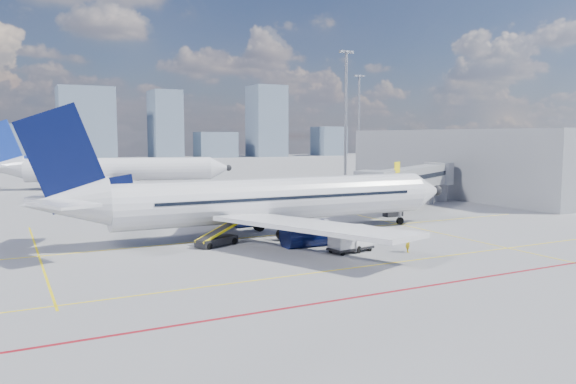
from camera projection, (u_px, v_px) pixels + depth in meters
name	position (u px, v px, depth m)	size (l,w,h in m)	color
ground	(321.00, 251.00, 44.35)	(420.00, 420.00, 0.00)	gray
apron_markings	(342.00, 261.00, 40.63)	(90.00, 35.12, 0.01)	yellow
jet_bridge	(415.00, 179.00, 69.65)	(23.55, 15.78, 6.30)	gray
terminal_block	(461.00, 163.00, 85.05)	(10.00, 42.00, 10.00)	gray
floodlight_mast_ne	(346.00, 113.00, 108.97)	(3.20, 0.61, 25.45)	gray
floodlight_mast_far	(359.00, 119.00, 152.23)	(3.20, 0.61, 25.45)	gray
distant_skyline	(60.00, 127.00, 210.47)	(245.33, 15.45, 31.19)	slate
main_aircraft	(262.00, 201.00, 50.55)	(40.70, 35.46, 11.86)	silver
second_aircraft	(110.00, 170.00, 97.03)	(41.00, 35.19, 12.14)	silver
baggage_tug	(357.00, 242.00, 44.22)	(2.60, 2.17, 1.57)	silver
cargo_dolly	(351.00, 238.00, 43.81)	(3.82, 2.12, 1.99)	black
belt_loader	(218.00, 239.00, 46.40)	(5.31, 3.22, 2.19)	black
ramp_worker	(408.00, 242.00, 43.76)	(0.57, 0.37, 1.55)	yellow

